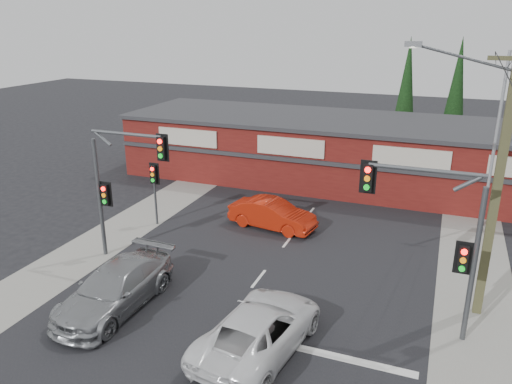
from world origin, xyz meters
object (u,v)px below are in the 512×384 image
(shop_building, at_px, (322,149))
(utility_pole, at_px, (495,174))
(red_sedan, at_px, (272,214))
(white_suv, at_px, (259,329))
(silver_suv, at_px, (115,288))

(shop_building, distance_m, utility_pole, 17.15)
(shop_building, relative_size, utility_pole, 2.73)
(red_sedan, distance_m, utility_pole, 11.74)
(white_suv, xyz_separation_m, utility_pole, (6.66, 5.00, 4.62))
(white_suv, bearing_deg, shop_building, -74.08)
(shop_building, xyz_separation_m, utility_pole, (9.36, -14.00, 3.26))
(silver_suv, relative_size, red_sedan, 1.23)
(white_suv, height_order, shop_building, shop_building)
(white_suv, relative_size, utility_pole, 0.56)
(utility_pole, bearing_deg, white_suv, -143.07)
(silver_suv, relative_size, shop_building, 0.21)
(white_suv, height_order, utility_pole, utility_pole)
(utility_pole, bearing_deg, silver_suv, -160.06)
(silver_suv, distance_m, shop_building, 18.91)
(white_suv, bearing_deg, red_sedan, -65.12)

